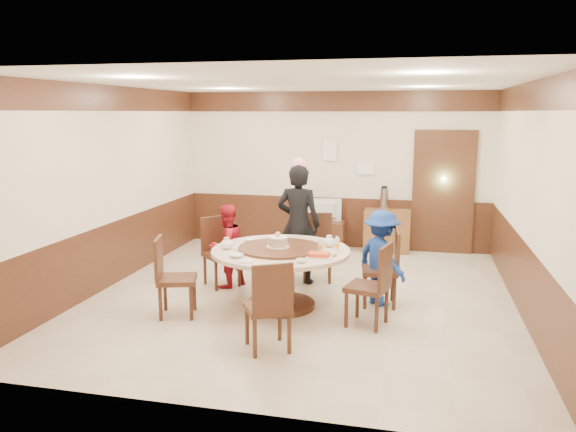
% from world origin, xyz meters
% --- Properties ---
extents(room, '(6.00, 6.04, 2.84)m').
position_xyz_m(room, '(0.01, 0.01, 1.08)').
color(room, beige).
rests_on(room, ground).
extents(banquet_table, '(1.73, 1.73, 0.78)m').
position_xyz_m(banquet_table, '(-0.18, -0.44, 0.53)').
color(banquet_table, '#412214').
rests_on(banquet_table, ground).
extents(chair_0, '(0.49, 0.49, 0.97)m').
position_xyz_m(chair_0, '(1.06, -0.08, 0.30)').
color(chair_0, '#412214').
rests_on(chair_0, ground).
extents(chair_1, '(0.51, 0.52, 0.97)m').
position_xyz_m(chair_1, '(0.07, 0.82, 0.30)').
color(chair_1, '#412214').
rests_on(chair_1, ground).
extents(chair_2, '(0.62, 0.62, 0.97)m').
position_xyz_m(chair_2, '(-1.22, 0.24, 0.30)').
color(chair_2, '#412214').
rests_on(chair_2, ground).
extents(chair_3, '(0.55, 0.55, 0.97)m').
position_xyz_m(chair_3, '(-1.34, -1.03, 0.30)').
color(chair_3, '#412214').
rests_on(chair_3, ground).
extents(chair_4, '(0.60, 0.60, 0.97)m').
position_xyz_m(chair_4, '(0.01, -1.75, 0.30)').
color(chair_4, '#412214').
rests_on(chair_4, ground).
extents(chair_5, '(0.54, 0.54, 0.97)m').
position_xyz_m(chair_5, '(0.96, -0.83, 0.30)').
color(chair_5, '#412214').
rests_on(chair_5, ground).
extents(person_standing, '(0.66, 0.46, 1.72)m').
position_xyz_m(person_standing, '(-0.18, 0.64, 0.86)').
color(person_standing, black).
rests_on(person_standing, ground).
extents(person_red, '(0.67, 0.72, 1.18)m').
position_xyz_m(person_red, '(-1.12, 0.21, 0.59)').
color(person_red, '#AD1722').
rests_on(person_red, ground).
extents(person_blue, '(0.88, 0.88, 1.23)m').
position_xyz_m(person_blue, '(1.05, -0.06, 0.61)').
color(person_blue, navy).
rests_on(person_blue, ground).
extents(birthday_cake, '(0.29, 0.29, 0.20)m').
position_xyz_m(birthday_cake, '(-0.21, -0.46, 0.85)').
color(birthday_cake, white).
rests_on(birthday_cake, banquet_table).
extents(teapot_left, '(0.17, 0.15, 0.13)m').
position_xyz_m(teapot_left, '(-0.84, -0.58, 0.81)').
color(teapot_left, white).
rests_on(teapot_left, banquet_table).
extents(teapot_right, '(0.17, 0.15, 0.13)m').
position_xyz_m(teapot_right, '(0.39, -0.17, 0.81)').
color(teapot_right, white).
rests_on(teapot_right, banquet_table).
extents(bowl_0, '(0.14, 0.14, 0.03)m').
position_xyz_m(bowl_0, '(-0.69, -0.11, 0.77)').
color(bowl_0, white).
rests_on(bowl_0, banquet_table).
extents(bowl_1, '(0.13, 0.13, 0.04)m').
position_xyz_m(bowl_1, '(0.20, -1.01, 0.77)').
color(bowl_1, white).
rests_on(bowl_1, banquet_table).
extents(bowl_2, '(0.16, 0.16, 0.04)m').
position_xyz_m(bowl_2, '(-0.59, -0.95, 0.77)').
color(bowl_2, white).
rests_on(bowl_2, banquet_table).
extents(bowl_3, '(0.13, 0.13, 0.04)m').
position_xyz_m(bowl_3, '(0.50, -0.61, 0.77)').
color(bowl_3, white).
rests_on(bowl_3, banquet_table).
extents(saucer_near, '(0.18, 0.18, 0.01)m').
position_xyz_m(saucer_near, '(-0.43, -1.09, 0.76)').
color(saucer_near, white).
rests_on(saucer_near, banquet_table).
extents(saucer_far, '(0.18, 0.18, 0.01)m').
position_xyz_m(saucer_far, '(0.27, 0.06, 0.76)').
color(saucer_far, white).
rests_on(saucer_far, banquet_table).
extents(shrimp_platter, '(0.30, 0.20, 0.06)m').
position_xyz_m(shrimp_platter, '(0.36, -0.76, 0.78)').
color(shrimp_platter, white).
rests_on(shrimp_platter, banquet_table).
extents(bottle_0, '(0.06, 0.06, 0.16)m').
position_xyz_m(bottle_0, '(0.33, -0.49, 0.83)').
color(bottle_0, white).
rests_on(bottle_0, banquet_table).
extents(bottle_1, '(0.06, 0.06, 0.16)m').
position_xyz_m(bottle_1, '(0.52, -0.37, 0.83)').
color(bottle_1, white).
rests_on(bottle_1, banquet_table).
extents(tv_stand, '(0.85, 0.45, 0.50)m').
position_xyz_m(tv_stand, '(-0.20, 2.75, 0.25)').
color(tv_stand, '#412214').
rests_on(tv_stand, ground).
extents(television, '(0.71, 0.14, 0.41)m').
position_xyz_m(television, '(-0.20, 2.75, 0.70)').
color(television, gray).
rests_on(television, tv_stand).
extents(side_cabinet, '(0.80, 0.40, 0.75)m').
position_xyz_m(side_cabinet, '(0.97, 2.78, 0.38)').
color(side_cabinet, brown).
rests_on(side_cabinet, ground).
extents(thermos, '(0.15, 0.15, 0.38)m').
position_xyz_m(thermos, '(0.90, 2.78, 0.94)').
color(thermos, silver).
rests_on(thermos, side_cabinet).
extents(notice_left, '(0.25, 0.00, 0.35)m').
position_xyz_m(notice_left, '(-0.10, 2.96, 1.75)').
color(notice_left, white).
rests_on(notice_left, room).
extents(notice_right, '(0.30, 0.00, 0.22)m').
position_xyz_m(notice_right, '(0.55, 2.96, 1.45)').
color(notice_right, white).
rests_on(notice_right, room).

